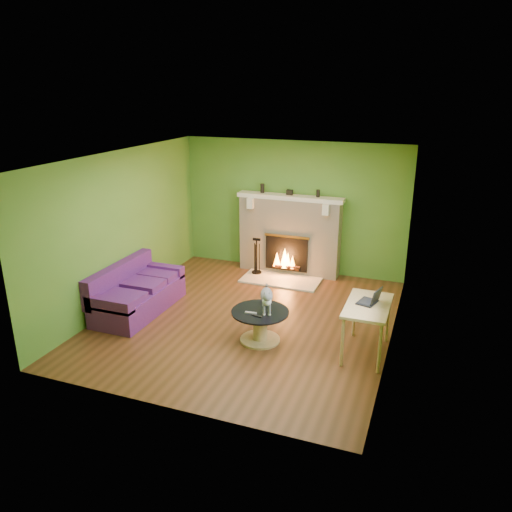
# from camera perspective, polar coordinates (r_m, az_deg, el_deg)

# --- Properties ---
(floor) EXTENTS (5.00, 5.00, 0.00)m
(floor) POSITION_cam_1_polar(r_m,az_deg,el_deg) (8.14, -1.03, -7.22)
(floor) COLOR #543018
(floor) RESTS_ON ground
(ceiling) EXTENTS (5.00, 5.00, 0.00)m
(ceiling) POSITION_cam_1_polar(r_m,az_deg,el_deg) (7.37, -1.16, 11.23)
(ceiling) COLOR white
(ceiling) RESTS_ON wall_back
(wall_back) EXTENTS (5.00, 0.00, 5.00)m
(wall_back) POSITION_cam_1_polar(r_m,az_deg,el_deg) (9.94, 4.22, 5.59)
(wall_back) COLOR #4C862B
(wall_back) RESTS_ON floor
(wall_front) EXTENTS (5.00, 0.00, 5.00)m
(wall_front) POSITION_cam_1_polar(r_m,az_deg,el_deg) (5.56, -10.62, -5.74)
(wall_front) COLOR #4C862B
(wall_front) RESTS_ON floor
(wall_left) EXTENTS (0.00, 5.00, 5.00)m
(wall_left) POSITION_cam_1_polar(r_m,az_deg,el_deg) (8.71, -15.03, 3.04)
(wall_left) COLOR #4C862B
(wall_left) RESTS_ON floor
(wall_right) EXTENTS (0.00, 5.00, 5.00)m
(wall_right) POSITION_cam_1_polar(r_m,az_deg,el_deg) (7.18, 15.86, -0.40)
(wall_right) COLOR #4C862B
(wall_right) RESTS_ON floor
(window_frame) EXTENTS (0.00, 1.20, 1.20)m
(window_frame) POSITION_cam_1_polar(r_m,az_deg,el_deg) (6.25, 15.19, -0.79)
(window_frame) COLOR silver
(window_frame) RESTS_ON wall_right
(window_pane) EXTENTS (0.00, 1.06, 1.06)m
(window_pane) POSITION_cam_1_polar(r_m,az_deg,el_deg) (6.25, 15.12, -0.79)
(window_pane) COLOR white
(window_pane) RESTS_ON wall_right
(fireplace) EXTENTS (2.10, 0.46, 1.58)m
(fireplace) POSITION_cam_1_polar(r_m,az_deg,el_deg) (9.91, 3.84, 2.39)
(fireplace) COLOR beige
(fireplace) RESTS_ON floor
(hearth) EXTENTS (1.50, 0.75, 0.03)m
(hearth) POSITION_cam_1_polar(r_m,az_deg,el_deg) (9.69, 2.86, -2.72)
(hearth) COLOR beige
(hearth) RESTS_ON floor
(mantel) EXTENTS (2.10, 0.28, 0.08)m
(mantel) POSITION_cam_1_polar(r_m,az_deg,el_deg) (9.70, 3.91, 6.71)
(mantel) COLOR white
(mantel) RESTS_ON fireplace
(sofa) EXTENTS (0.85, 1.76, 0.79)m
(sofa) POSITION_cam_1_polar(r_m,az_deg,el_deg) (8.57, -13.55, -4.16)
(sofa) COLOR #4C1B67
(sofa) RESTS_ON floor
(coffee_table) EXTENTS (0.85, 0.85, 0.48)m
(coffee_table) POSITION_cam_1_polar(r_m,az_deg,el_deg) (7.38, 0.48, -7.74)
(coffee_table) COLOR tan
(coffee_table) RESTS_ON floor
(desk) EXTENTS (0.59, 1.01, 0.75)m
(desk) POSITION_cam_1_polar(r_m,az_deg,el_deg) (7.06, 12.64, -6.09)
(desk) COLOR tan
(desk) RESTS_ON floor
(cat) EXTENTS (0.44, 0.67, 0.39)m
(cat) POSITION_cam_1_polar(r_m,az_deg,el_deg) (7.23, 1.22, -4.83)
(cat) COLOR #5D5D62
(cat) RESTS_ON coffee_table
(remote_silver) EXTENTS (0.17, 0.06, 0.02)m
(remote_silver) POSITION_cam_1_polar(r_m,az_deg,el_deg) (7.22, -0.60, -6.51)
(remote_silver) COLOR gray
(remote_silver) RESTS_ON coffee_table
(remote_black) EXTENTS (0.16, 0.07, 0.02)m
(remote_black) POSITION_cam_1_polar(r_m,az_deg,el_deg) (7.13, 0.13, -6.85)
(remote_black) COLOR black
(remote_black) RESTS_ON coffee_table
(laptop) EXTENTS (0.33, 0.36, 0.23)m
(laptop) POSITION_cam_1_polar(r_m,az_deg,el_deg) (7.02, 12.66, -4.39)
(laptop) COLOR black
(laptop) RESTS_ON desk
(fire_tools) EXTENTS (0.19, 0.19, 0.73)m
(fire_tools) POSITION_cam_1_polar(r_m,az_deg,el_deg) (9.86, 0.07, 0.04)
(fire_tools) COLOR black
(fire_tools) RESTS_ON hearth
(mantel_vase_left) EXTENTS (0.08, 0.08, 0.18)m
(mantel_vase_left) POSITION_cam_1_polar(r_m,az_deg,el_deg) (9.87, 0.74, 7.74)
(mantel_vase_left) COLOR black
(mantel_vase_left) RESTS_ON mantel
(mantel_vase_right) EXTENTS (0.07, 0.07, 0.14)m
(mantel_vase_right) POSITION_cam_1_polar(r_m,az_deg,el_deg) (9.57, 7.11, 7.11)
(mantel_vase_right) COLOR black
(mantel_vase_right) RESTS_ON mantel
(mantel_box) EXTENTS (0.12, 0.08, 0.10)m
(mantel_box) POSITION_cam_1_polar(r_m,az_deg,el_deg) (9.71, 3.87, 7.27)
(mantel_box) COLOR black
(mantel_box) RESTS_ON mantel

